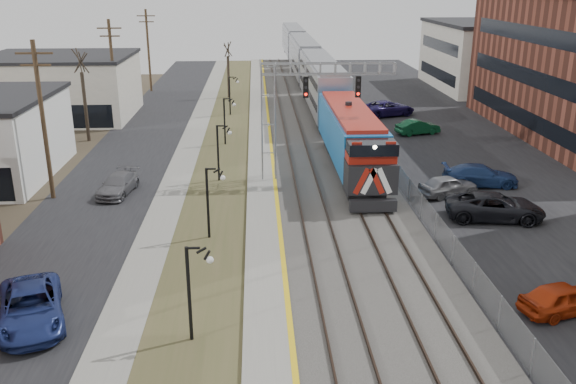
{
  "coord_description": "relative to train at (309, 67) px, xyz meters",
  "views": [
    {
      "loc": [
        -1.34,
        -12.75,
        13.34
      ],
      "look_at": [
        0.3,
        17.97,
        2.6
      ],
      "focal_mm": 38.0,
      "sensor_mm": 36.0,
      "label": 1
    }
  ],
  "objects": [
    {
      "name": "car_lot_d",
      "position": [
        8.35,
        -39.19,
        -2.19
      ],
      "size": [
        5.21,
        2.51,
        1.46
      ],
      "primitive_type": "imported",
      "rotation": [
        0.0,
        0.0,
        1.48
      ],
      "color": "navy",
      "rests_on": "ground"
    },
    {
      "name": "train",
      "position": [
        0.0,
        0.0,
        0.0
      ],
      "size": [
        3.0,
        85.85,
        5.33
      ],
      "color": "#1668B5",
      "rests_on": "ground"
    },
    {
      "name": "car_lot_g",
      "position": [
        6.77,
        -16.4,
        -2.13
      ],
      "size": [
        6.19,
        4.35,
        1.57
      ],
      "primitive_type": "imported",
      "rotation": [
        0.0,
        0.0,
        1.91
      ],
      "color": "#201752",
      "rests_on": "ground"
    },
    {
      "name": "car_street_b",
      "position": [
        -15.95,
        -39.55,
        -2.28
      ],
      "size": [
        2.44,
        4.63,
        1.28
      ],
      "primitive_type": "imported",
      "rotation": [
        0.0,
        0.0,
        -0.15
      ],
      "color": "slate",
      "rests_on": "ground"
    },
    {
      "name": "ballast_bed",
      "position": [
        -1.5,
        -30.14,
        -2.82
      ],
      "size": [
        8.0,
        120.0,
        0.2
      ],
      "primitive_type": "cube",
      "color": "#595651",
      "rests_on": "ground"
    },
    {
      "name": "platform_edge",
      "position": [
        -5.62,
        -30.14,
        -2.67
      ],
      "size": [
        0.24,
        120.0,
        0.01
      ],
      "primitive_type": "cube",
      "color": "gold",
      "rests_on": "platform"
    },
    {
      "name": "car_lot_f",
      "position": [
        7.83,
        -24.51,
        -2.26
      ],
      "size": [
        4.26,
        2.48,
        1.33
      ],
      "primitive_type": "imported",
      "rotation": [
        0.0,
        0.0,
        1.86
      ],
      "color": "#0D4324",
      "rests_on": "ground"
    },
    {
      "name": "bare_trees",
      "position": [
        -18.16,
        -26.23,
        -0.22
      ],
      "size": [
        12.3,
        42.3,
        5.95
      ],
      "color": "#382D23",
      "rests_on": "ground"
    },
    {
      "name": "car_lot_e",
      "position": [
        5.54,
        -41.07,
        -2.24
      ],
      "size": [
        4.3,
        2.91,
        1.36
      ],
      "primitive_type": "imported",
      "rotation": [
        0.0,
        0.0,
        1.93
      ],
      "color": "gray",
      "rests_on": "ground"
    },
    {
      "name": "track_near",
      "position": [
        -3.5,
        -30.14,
        -2.64
      ],
      "size": [
        1.58,
        120.0,
        0.15
      ],
      "color": "#2D2119",
      "rests_on": "ballast_bed"
    },
    {
      "name": "car_lot_c",
      "position": [
        7.02,
        -45.31,
        -2.14
      ],
      "size": [
        5.96,
        3.44,
        1.56
      ],
      "primitive_type": "imported",
      "rotation": [
        0.0,
        0.0,
        1.41
      ],
      "color": "black",
      "rests_on": "ground"
    },
    {
      "name": "utility_poles",
      "position": [
        -20.0,
        -40.14,
        2.08
      ],
      "size": [
        0.28,
        80.28,
        10.0
      ],
      "color": "#4C3823",
      "rests_on": "ground"
    },
    {
      "name": "grass_median",
      "position": [
        -9.5,
        -30.14,
        -2.89
      ],
      "size": [
        4.0,
        120.0,
        0.06
      ],
      "primitive_type": "cube",
      "color": "#434525",
      "rests_on": "ground"
    },
    {
      "name": "sidewalk",
      "position": [
        -12.5,
        -30.14,
        -2.88
      ],
      "size": [
        2.0,
        120.0,
        0.08
      ],
      "primitive_type": "cube",
      "color": "gray",
      "rests_on": "ground"
    },
    {
      "name": "fence",
      "position": [
        2.7,
        -30.14,
        -2.12
      ],
      "size": [
        0.04,
        120.0,
        1.6
      ],
      "primitive_type": "cube",
      "color": "gray",
      "rests_on": "ground"
    },
    {
      "name": "car_street_a",
      "position": [
        -16.12,
        -55.58,
        -2.18
      ],
      "size": [
        4.05,
        5.82,
        1.48
      ],
      "primitive_type": "imported",
      "rotation": [
        0.0,
        0.0,
        0.33
      ],
      "color": "navy",
      "rests_on": "ground"
    },
    {
      "name": "track_far",
      "position": [
        -0.0,
        -30.14,
        -2.64
      ],
      "size": [
        1.58,
        120.0,
        0.15
      ],
      "color": "#2D2119",
      "rests_on": "ballast_bed"
    },
    {
      "name": "signal_gantry",
      "position": [
        -4.28,
        -37.15,
        2.67
      ],
      "size": [
        9.0,
        1.07,
        8.15
      ],
      "color": "gray",
      "rests_on": "ground"
    },
    {
      "name": "street_west",
      "position": [
        -17.0,
        -30.14,
        -2.9
      ],
      "size": [
        7.0,
        120.0,
        0.04
      ],
      "primitive_type": "cube",
      "color": "black",
      "rests_on": "ground"
    },
    {
      "name": "platform",
      "position": [
        -6.5,
        -30.14,
        -2.8
      ],
      "size": [
        2.0,
        120.0,
        0.24
      ],
      "primitive_type": "cube",
      "color": "gray",
      "rests_on": "ground"
    },
    {
      "name": "car_lot_a",
      "position": [
        5.96,
        -55.9,
        -2.25
      ],
      "size": [
        4.23,
        2.61,
        1.34
      ],
      "primitive_type": "imported",
      "rotation": [
        0.0,
        0.0,
        1.85
      ],
      "color": "#A52B0C",
      "rests_on": "ground"
    },
    {
      "name": "parking_lot",
      "position": [
        10.5,
        -30.14,
        -2.9
      ],
      "size": [
        16.0,
        120.0,
        0.04
      ],
      "primitive_type": "cube",
      "color": "black",
      "rests_on": "ground"
    },
    {
      "name": "lampposts",
      "position": [
        -9.5,
        -46.86,
        -0.92
      ],
      "size": [
        0.14,
        62.14,
        4.0
      ],
      "color": "black",
      "rests_on": "ground"
    }
  ]
}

